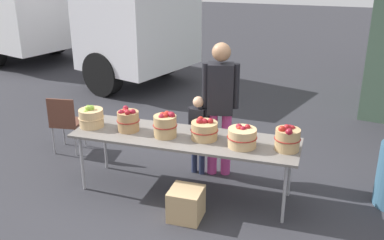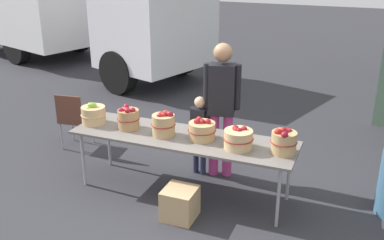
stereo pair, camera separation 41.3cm
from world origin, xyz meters
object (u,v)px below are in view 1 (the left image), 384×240
at_px(apple_basket_red_1, 165,125).
at_px(apple_basket_red_2, 204,129).
at_px(apple_basket_red_4, 287,138).
at_px(child_customer, 198,129).
at_px(apple_basket_red_3, 242,137).
at_px(apple_basket_green_0, 91,117).
at_px(apple_basket_red_0, 128,120).
at_px(produce_crate, 186,204).
at_px(box_truck, 31,5).
at_px(folding_chair, 65,120).
at_px(vendor_adult, 220,100).
at_px(market_table, 184,139).

distance_m(apple_basket_red_1, apple_basket_red_2, 0.46).
bearing_deg(apple_basket_red_4, child_customer, 154.90).
bearing_deg(apple_basket_red_3, apple_basket_red_2, 169.83).
relative_size(apple_basket_green_0, apple_basket_red_0, 1.07).
distance_m(apple_basket_red_0, produce_crate, 1.25).
bearing_deg(box_truck, produce_crate, -25.69).
height_order(apple_basket_red_2, box_truck, box_truck).
distance_m(apple_basket_green_0, folding_chair, 1.09).
xyz_separation_m(apple_basket_red_1, apple_basket_red_4, (1.41, 0.04, -0.01)).
distance_m(vendor_adult, box_truck, 7.59).
bearing_deg(vendor_adult, market_table, 53.97).
distance_m(child_customer, box_truck, 7.46).
bearing_deg(apple_basket_green_0, apple_basket_red_2, 1.92).
distance_m(market_table, apple_basket_red_1, 0.29).
relative_size(vendor_adult, produce_crate, 4.95).
relative_size(market_table, apple_basket_red_3, 7.97).
relative_size(apple_basket_red_3, folding_chair, 0.39).
xyz_separation_m(market_table, apple_basket_red_0, (-0.71, -0.02, 0.17)).
height_order(market_table, apple_basket_red_0, apple_basket_red_0).
bearing_deg(vendor_adult, folding_chair, -11.45).
distance_m(apple_basket_green_0, vendor_adult, 1.63).
bearing_deg(folding_chair, apple_basket_red_2, 158.06).
height_order(child_customer, box_truck, box_truck).
bearing_deg(apple_basket_red_0, apple_basket_green_0, -178.17).
distance_m(apple_basket_red_2, apple_basket_red_4, 0.95).
relative_size(market_table, folding_chair, 3.14).
height_order(apple_basket_red_1, child_customer, child_customer).
bearing_deg(apple_basket_red_3, apple_basket_green_0, 178.97).
bearing_deg(box_truck, apple_basket_green_0, -30.72).
relative_size(child_customer, box_truck, 0.14).
xyz_separation_m(apple_basket_red_1, box_truck, (-5.56, 5.23, 0.59)).
xyz_separation_m(apple_basket_red_2, box_truck, (-6.01, 5.17, 0.62)).
bearing_deg(box_truck, apple_basket_red_3, -20.97).
height_order(apple_basket_red_3, vendor_adult, vendor_adult).
height_order(apple_basket_red_2, apple_basket_red_3, apple_basket_red_2).
distance_m(apple_basket_red_2, produce_crate, 0.88).
bearing_deg(folding_chair, child_customer, 171.01).
height_order(vendor_adult, box_truck, box_truck).
height_order(market_table, child_customer, child_customer).
height_order(apple_basket_red_3, apple_basket_red_4, apple_basket_red_4).
distance_m(apple_basket_red_4, produce_crate, 1.33).
relative_size(apple_basket_red_4, child_customer, 0.28).
xyz_separation_m(apple_basket_red_3, box_truck, (-6.48, 5.25, 0.62)).
relative_size(folding_chair, produce_crate, 2.41).
height_order(apple_basket_red_2, produce_crate, apple_basket_red_2).
bearing_deg(produce_crate, child_customer, 99.46).
distance_m(apple_basket_green_0, apple_basket_red_0, 0.49).
xyz_separation_m(market_table, vendor_adult, (0.28, 0.62, 0.33)).
height_order(apple_basket_green_0, produce_crate, apple_basket_green_0).
bearing_deg(child_customer, apple_basket_red_4, 162.52).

